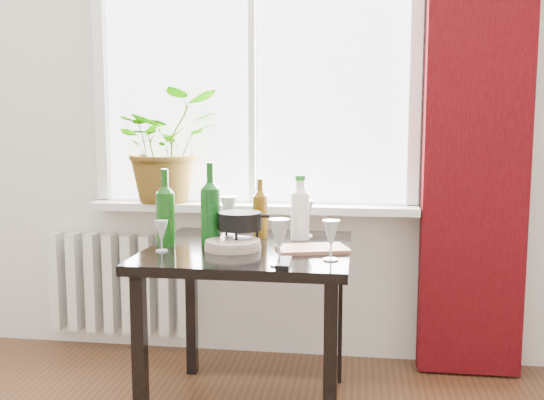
# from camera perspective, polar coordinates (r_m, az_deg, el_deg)

# --- Properties ---
(window) EXTENTS (1.72, 0.08, 1.62)m
(window) POSITION_cam_1_polar(r_m,az_deg,el_deg) (3.24, -1.80, 13.19)
(window) COLOR white
(window) RESTS_ON ground
(windowsill) EXTENTS (1.72, 0.20, 0.04)m
(windowsill) POSITION_cam_1_polar(r_m,az_deg,el_deg) (3.18, -1.97, -0.70)
(windowsill) COLOR silver
(windowsill) RESTS_ON ground
(curtain) EXTENTS (0.50, 0.12, 2.56)m
(curtain) POSITION_cam_1_polar(r_m,az_deg,el_deg) (3.12, 18.74, 7.45)
(curtain) COLOR #360408
(curtain) RESTS_ON ground
(radiator) EXTENTS (0.80, 0.10, 0.55)m
(radiator) POSITION_cam_1_polar(r_m,az_deg,el_deg) (3.51, -14.12, -7.60)
(radiator) COLOR silver
(radiator) RESTS_ON ground
(table) EXTENTS (0.85, 0.85, 0.74)m
(table) POSITION_cam_1_polar(r_m,az_deg,el_deg) (2.62, -2.10, -6.37)
(table) COLOR black
(table) RESTS_ON ground
(potted_plant) EXTENTS (0.71, 0.69, 0.60)m
(potted_plant) POSITION_cam_1_polar(r_m,az_deg,el_deg) (3.28, -9.90, 5.02)
(potted_plant) COLOR #20671B
(potted_plant) RESTS_ON windowsill
(wine_bottle_left) EXTENTS (0.10, 0.10, 0.34)m
(wine_bottle_left) POSITION_cam_1_polar(r_m,az_deg,el_deg) (2.61, -10.00, -0.67)
(wine_bottle_left) COLOR #0F420C
(wine_bottle_left) RESTS_ON table
(wine_bottle_right) EXTENTS (0.11, 0.11, 0.36)m
(wine_bottle_right) POSITION_cam_1_polar(r_m,az_deg,el_deg) (2.62, -5.82, -0.28)
(wine_bottle_right) COLOR #0C4110
(wine_bottle_right) RESTS_ON table
(bottle_amber) EXTENTS (0.08, 0.08, 0.28)m
(bottle_amber) POSITION_cam_1_polar(r_m,az_deg,el_deg) (2.78, -1.13, -0.71)
(bottle_amber) COLOR #65410B
(bottle_amber) RESTS_ON table
(cleaning_bottle) EXTENTS (0.10, 0.10, 0.30)m
(cleaning_bottle) POSITION_cam_1_polar(r_m,az_deg,el_deg) (2.74, 2.66, -0.65)
(cleaning_bottle) COLOR white
(cleaning_bottle) RESTS_ON table
(wineglass_front_right) EXTENTS (0.10, 0.10, 0.18)m
(wineglass_front_right) POSITION_cam_1_polar(r_m,az_deg,el_deg) (2.23, 0.68, -3.96)
(wineglass_front_right) COLOR silver
(wineglass_front_right) RESTS_ON table
(wineglass_far_right) EXTENTS (0.08, 0.08, 0.16)m
(wineglass_far_right) POSITION_cam_1_polar(r_m,az_deg,el_deg) (2.33, 5.57, -3.75)
(wineglass_far_right) COLOR silver
(wineglass_far_right) RESTS_ON table
(wineglass_back_center) EXTENTS (0.09, 0.09, 0.17)m
(wineglass_back_center) POSITION_cam_1_polar(r_m,az_deg,el_deg) (2.81, 3.18, -1.70)
(wineglass_back_center) COLOR silver
(wineglass_back_center) RESTS_ON table
(wineglass_back_left) EXTENTS (0.08, 0.08, 0.19)m
(wineglass_back_left) POSITION_cam_1_polar(r_m,az_deg,el_deg) (2.85, -4.10, -1.44)
(wineglass_back_left) COLOR silver
(wineglass_back_left) RESTS_ON table
(wineglass_front_left) EXTENTS (0.07, 0.07, 0.13)m
(wineglass_front_left) POSITION_cam_1_polar(r_m,az_deg,el_deg) (2.53, -10.36, -3.32)
(wineglass_front_left) COLOR silver
(wineglass_front_left) RESTS_ON table
(plate_stack) EXTENTS (0.31, 0.31, 0.04)m
(plate_stack) POSITION_cam_1_polar(r_m,az_deg,el_deg) (2.54, -3.70, -4.22)
(plate_stack) COLOR #B9A899
(plate_stack) RESTS_ON table
(fondue_pot) EXTENTS (0.27, 0.25, 0.15)m
(fondue_pot) POSITION_cam_1_polar(r_m,az_deg,el_deg) (2.60, -3.04, -2.74)
(fondue_pot) COLOR black
(fondue_pot) RESTS_ON table
(tv_remote) EXTENTS (0.06, 0.17, 0.02)m
(tv_remote) POSITION_cam_1_polar(r_m,az_deg,el_deg) (2.25, 1.12, -5.95)
(tv_remote) COLOR black
(tv_remote) RESTS_ON table
(cutting_board) EXTENTS (0.32, 0.26, 0.02)m
(cutting_board) POSITION_cam_1_polar(r_m,az_deg,el_deg) (2.52, 3.79, -4.60)
(cutting_board) COLOR #9E6147
(cutting_board) RESTS_ON table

